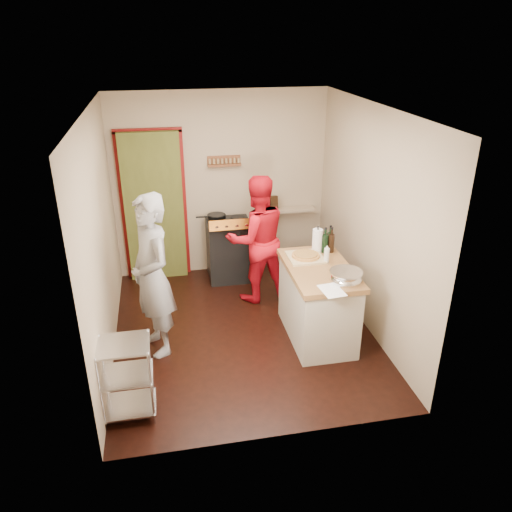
# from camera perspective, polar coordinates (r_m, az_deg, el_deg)

# --- Properties ---
(floor) EXTENTS (3.50, 3.50, 0.00)m
(floor) POSITION_cam_1_polar(r_m,az_deg,el_deg) (6.09, -1.52, -8.46)
(floor) COLOR black
(floor) RESTS_ON ground
(back_wall) EXTENTS (3.00, 0.44, 2.60)m
(back_wall) POSITION_cam_1_polar(r_m,az_deg,el_deg) (7.16, -9.14, 6.51)
(back_wall) COLOR tan
(back_wall) RESTS_ON ground
(left_wall) EXTENTS (0.04, 3.50, 2.60)m
(left_wall) POSITION_cam_1_polar(r_m,az_deg,el_deg) (5.47, -17.36, 1.70)
(left_wall) COLOR tan
(left_wall) RESTS_ON ground
(right_wall) EXTENTS (0.04, 3.50, 2.60)m
(right_wall) POSITION_cam_1_polar(r_m,az_deg,el_deg) (5.90, 12.88, 3.93)
(right_wall) COLOR tan
(right_wall) RESTS_ON ground
(ceiling) EXTENTS (3.00, 3.50, 0.02)m
(ceiling) POSITION_cam_1_polar(r_m,az_deg,el_deg) (5.15, -1.85, 16.62)
(ceiling) COLOR white
(ceiling) RESTS_ON back_wall
(stove) EXTENTS (0.60, 0.63, 1.00)m
(stove) POSITION_cam_1_polar(r_m,az_deg,el_deg) (7.13, -3.10, 0.81)
(stove) COLOR black
(stove) RESTS_ON ground
(wire_shelving) EXTENTS (0.48, 0.40, 0.80)m
(wire_shelving) POSITION_cam_1_polar(r_m,az_deg,el_deg) (4.83, -14.60, -13.12)
(wire_shelving) COLOR silver
(wire_shelving) RESTS_ON ground
(island) EXTENTS (0.70, 1.29, 1.21)m
(island) POSITION_cam_1_polar(r_m,az_deg,el_deg) (5.80, 7.11, -5.03)
(island) COLOR #B9B19D
(island) RESTS_ON ground
(person_stripe) EXTENTS (0.66, 0.78, 1.83)m
(person_stripe) POSITION_cam_1_polar(r_m,az_deg,el_deg) (5.43, -11.77, -2.31)
(person_stripe) COLOR #AEAFB3
(person_stripe) RESTS_ON ground
(person_red) EXTENTS (0.91, 0.76, 1.69)m
(person_red) POSITION_cam_1_polar(r_m,az_deg,el_deg) (6.42, 0.11, 1.94)
(person_red) COLOR red
(person_red) RESTS_ON ground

